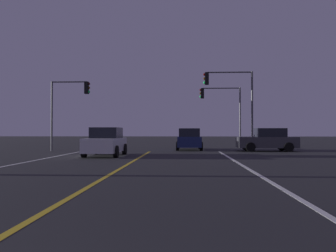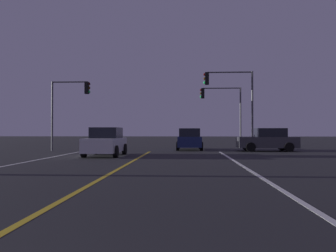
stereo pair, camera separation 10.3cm
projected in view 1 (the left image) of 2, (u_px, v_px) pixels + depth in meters
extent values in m
cube|color=silver|center=(275.00, 185.00, 9.42)|extent=(0.16, 30.46, 0.01)
cube|color=gold|center=(95.00, 183.00, 9.66)|extent=(0.16, 30.46, 0.01)
cylinder|color=black|center=(251.00, 147.00, 24.63)|extent=(0.68, 0.22, 0.68)
cylinder|color=black|center=(246.00, 146.00, 26.43)|extent=(0.68, 0.22, 0.68)
cylinder|color=black|center=(289.00, 147.00, 24.50)|extent=(0.68, 0.22, 0.68)
cylinder|color=black|center=(282.00, 146.00, 26.30)|extent=(0.68, 0.22, 0.68)
cube|color=#38383D|center=(267.00, 142.00, 25.47)|extent=(4.30, 1.80, 0.80)
cube|color=black|center=(270.00, 133.00, 25.47)|extent=(2.10, 1.60, 0.64)
cube|color=red|center=(298.00, 141.00, 24.77)|extent=(0.08, 0.24, 0.16)
cube|color=red|center=(293.00, 141.00, 25.97)|extent=(0.08, 0.24, 0.16)
cylinder|color=black|center=(116.00, 152.00, 19.09)|extent=(0.22, 0.68, 0.68)
cylinder|color=black|center=(84.00, 152.00, 19.18)|extent=(0.22, 0.68, 0.68)
cylinder|color=black|center=(125.00, 149.00, 21.78)|extent=(0.22, 0.68, 0.68)
cylinder|color=black|center=(96.00, 149.00, 21.87)|extent=(0.22, 0.68, 0.68)
cube|color=silver|center=(106.00, 145.00, 20.48)|extent=(1.80, 4.30, 0.80)
cube|color=black|center=(107.00, 133.00, 20.75)|extent=(1.60, 2.10, 0.64)
cube|color=red|center=(122.00, 142.00, 22.55)|extent=(0.24, 0.08, 0.16)
cube|color=red|center=(104.00, 142.00, 22.61)|extent=(0.24, 0.08, 0.16)
cylinder|color=black|center=(178.00, 145.00, 28.78)|extent=(0.22, 0.68, 0.68)
cylinder|color=black|center=(200.00, 145.00, 28.69)|extent=(0.22, 0.68, 0.68)
cylinder|color=black|center=(178.00, 146.00, 26.08)|extent=(0.22, 0.68, 0.68)
cylinder|color=black|center=(201.00, 146.00, 25.99)|extent=(0.22, 0.68, 0.68)
cube|color=navy|center=(189.00, 141.00, 27.39)|extent=(1.80, 4.30, 0.80)
cube|color=black|center=(189.00, 132.00, 27.15)|extent=(1.60, 2.10, 0.64)
cube|color=red|center=(181.00, 141.00, 25.32)|extent=(0.24, 0.08, 0.16)
cube|color=red|center=(198.00, 141.00, 25.27)|extent=(0.24, 0.08, 0.16)
cylinder|color=#4C4C51|center=(252.00, 111.00, 25.05)|extent=(0.14, 0.14, 5.85)
cylinder|color=#4C4C51|center=(229.00, 72.00, 25.18)|extent=(3.29, 0.10, 0.10)
cube|color=black|center=(207.00, 79.00, 25.25)|extent=(0.28, 0.36, 0.90)
sphere|color=#3A0605|center=(205.00, 74.00, 25.26)|extent=(0.20, 0.20, 0.20)
sphere|color=#3C2706|center=(205.00, 79.00, 25.26)|extent=(0.20, 0.20, 0.20)
sphere|color=#19E059|center=(205.00, 83.00, 25.25)|extent=(0.20, 0.20, 0.20)
cylinder|color=#4C4C51|center=(52.00, 116.00, 25.78)|extent=(0.14, 0.14, 5.22)
cylinder|color=#4C4C51|center=(69.00, 82.00, 25.75)|extent=(2.64, 0.10, 0.10)
cube|color=black|center=(87.00, 88.00, 25.68)|extent=(0.28, 0.36, 0.90)
sphere|color=#3A0605|center=(89.00, 84.00, 25.68)|extent=(0.20, 0.20, 0.20)
sphere|color=#3C2706|center=(89.00, 88.00, 25.67)|extent=(0.20, 0.20, 0.20)
sphere|color=#19E059|center=(89.00, 92.00, 25.67)|extent=(0.20, 0.20, 0.20)
cylinder|color=#4C4C51|center=(240.00, 118.00, 30.54)|extent=(0.14, 0.14, 5.37)
cylinder|color=#4C4C51|center=(221.00, 88.00, 30.66)|extent=(3.33, 0.10, 0.10)
cube|color=black|center=(202.00, 93.00, 30.74)|extent=(0.28, 0.36, 0.90)
sphere|color=#3A0605|center=(201.00, 90.00, 30.75)|extent=(0.20, 0.20, 0.20)
sphere|color=#3C2706|center=(201.00, 93.00, 30.75)|extent=(0.20, 0.20, 0.20)
sphere|color=#19E059|center=(201.00, 97.00, 30.74)|extent=(0.20, 0.20, 0.20)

